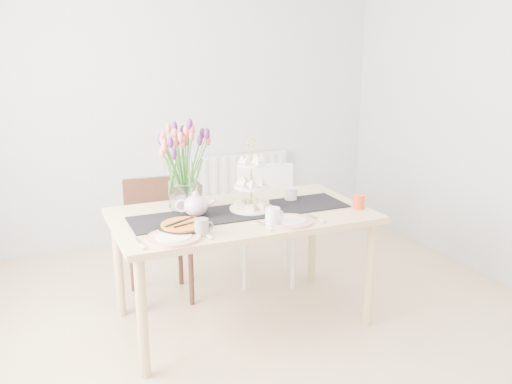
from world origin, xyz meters
name	(u,v)px	position (x,y,z in m)	size (l,w,h in m)	color
room_shell	(282,137)	(0.00, 0.00, 1.30)	(4.50, 4.50, 4.50)	tan
radiator	(229,186)	(0.50, 2.19, 0.45)	(1.20, 0.08, 0.60)	white
dining_table	(242,224)	(-0.05, 0.47, 0.67)	(1.60, 0.90, 0.75)	tan
chair_brown	(157,229)	(-0.46, 1.08, 0.50)	(0.45, 0.45, 0.85)	#371B14
chair_white	(266,213)	(0.39, 1.07, 0.51)	(0.55, 0.55, 0.88)	white
table_runner	(242,212)	(-0.05, 0.47, 0.75)	(1.40, 0.35, 0.01)	black
tulip_vase	(184,155)	(-0.36, 0.68, 1.11)	(0.65, 0.65, 0.55)	silver
cake_stand	(251,193)	(0.02, 0.48, 0.87)	(0.28, 0.28, 0.41)	gold
teapot	(196,206)	(-0.34, 0.49, 0.82)	(0.24, 0.19, 0.16)	silver
cream_jug	(291,194)	(0.36, 0.59, 0.79)	(0.09, 0.09, 0.09)	silver
tart_tin	(184,226)	(-0.47, 0.30, 0.77)	(0.30, 0.30, 0.04)	black
mug_grey	(202,227)	(-0.41, 0.17, 0.80)	(0.08, 0.08, 0.09)	gray
mug_white	(273,216)	(0.03, 0.17, 0.80)	(0.09, 0.09, 0.10)	silver
mug_orange	(359,202)	(0.68, 0.25, 0.80)	(0.08, 0.08, 0.09)	#E34219
plate_left	(174,237)	(-0.57, 0.17, 0.76)	(0.30, 0.30, 0.02)	silver
plate_right	(291,221)	(0.15, 0.17, 0.76)	(0.27, 0.27, 0.01)	silver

